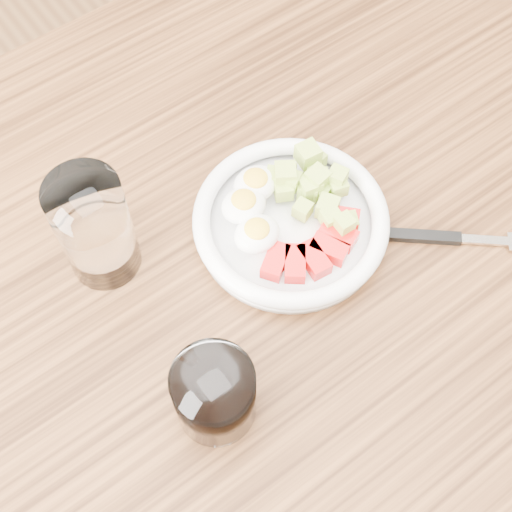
% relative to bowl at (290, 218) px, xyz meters
% --- Properties ---
extents(ground, '(4.00, 4.00, 0.00)m').
position_rel_bowl_xyz_m(ground, '(-0.05, -0.03, -0.79)').
color(ground, brown).
rests_on(ground, ground).
extents(dining_table, '(1.50, 0.90, 0.77)m').
position_rel_bowl_xyz_m(dining_table, '(-0.05, -0.03, -0.12)').
color(dining_table, brown).
rests_on(dining_table, ground).
extents(bowl, '(0.21, 0.21, 0.06)m').
position_rel_bowl_xyz_m(bowl, '(0.00, 0.00, 0.00)').
color(bowl, white).
rests_on(bowl, dining_table).
extents(fork, '(0.16, 0.14, 0.01)m').
position_rel_bowl_xyz_m(fork, '(0.12, -0.11, -0.01)').
color(fork, black).
rests_on(fork, dining_table).
extents(water_glass, '(0.08, 0.08, 0.13)m').
position_rel_bowl_xyz_m(water_glass, '(-0.18, 0.08, 0.05)').
color(water_glass, white).
rests_on(water_glass, dining_table).
extents(coffee_glass, '(0.08, 0.08, 0.09)m').
position_rel_bowl_xyz_m(coffee_glass, '(-0.18, -0.12, 0.02)').
color(coffee_glass, white).
rests_on(coffee_glass, dining_table).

